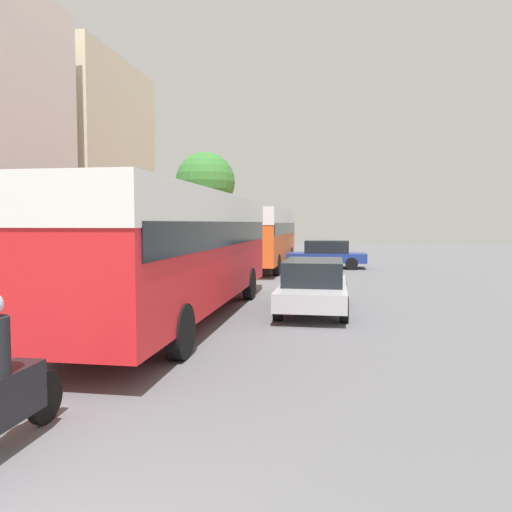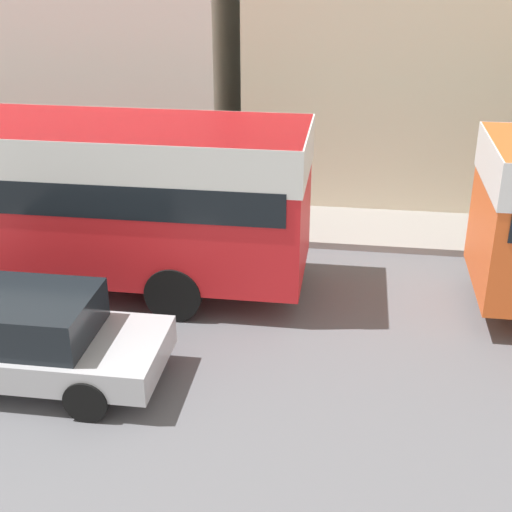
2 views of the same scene
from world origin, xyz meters
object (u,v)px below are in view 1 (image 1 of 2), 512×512
at_px(bus_following, 262,231).
at_px(car_far_curb, 314,284).
at_px(bus_lead, 180,238).
at_px(car_crossing, 327,254).

relative_size(bus_following, car_far_curb, 2.27).
height_order(bus_lead, bus_following, bus_lead).
distance_m(bus_lead, car_crossing, 15.31).
distance_m(bus_following, car_far_curb, 12.67).
xyz_separation_m(bus_following, car_far_curb, (3.24, -12.18, -1.27)).
bearing_deg(car_crossing, bus_following, -72.20).
distance_m(bus_following, car_crossing, 3.71).
height_order(bus_lead, car_far_curb, bus_lead).
xyz_separation_m(bus_lead, car_far_curb, (3.24, 1.64, -1.30)).
xyz_separation_m(bus_following, car_crossing, (3.32, 1.07, -1.25)).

